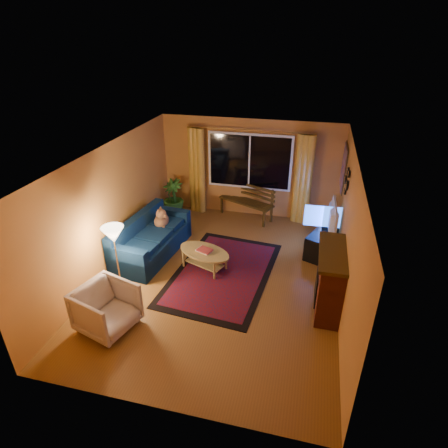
% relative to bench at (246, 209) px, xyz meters
% --- Properties ---
extents(floor, '(4.50, 6.00, 0.02)m').
position_rel_bench_xyz_m(floor, '(0.02, -2.75, -0.23)').
color(floor, brown).
rests_on(floor, ground).
extents(ceiling, '(4.50, 6.00, 0.02)m').
position_rel_bench_xyz_m(ceiling, '(0.02, -2.75, 2.29)').
color(ceiling, white).
rests_on(ceiling, ground).
extents(wall_back, '(4.50, 0.02, 2.50)m').
position_rel_bench_xyz_m(wall_back, '(0.02, 0.26, 1.03)').
color(wall_back, '#C47F38').
rests_on(wall_back, ground).
extents(wall_left, '(0.02, 6.00, 2.50)m').
position_rel_bench_xyz_m(wall_left, '(-2.24, -2.75, 1.03)').
color(wall_left, '#C47F38').
rests_on(wall_left, ground).
extents(wall_right, '(0.02, 6.00, 2.50)m').
position_rel_bench_xyz_m(wall_right, '(2.28, -2.75, 1.03)').
color(wall_right, '#C47F38').
rests_on(wall_right, ground).
extents(window, '(2.00, 0.02, 1.30)m').
position_rel_bench_xyz_m(window, '(0.02, 0.19, 1.23)').
color(window, black).
rests_on(window, wall_back).
extents(curtain_rod, '(3.20, 0.03, 0.03)m').
position_rel_bench_xyz_m(curtain_rod, '(0.02, 0.15, 2.03)').
color(curtain_rod, '#BF8C3F').
rests_on(curtain_rod, wall_back).
extents(curtain_left, '(0.36, 0.36, 2.24)m').
position_rel_bench_xyz_m(curtain_left, '(-1.33, 0.13, 0.90)').
color(curtain_left, gold).
rests_on(curtain_left, ground).
extents(curtain_right, '(0.36, 0.36, 2.24)m').
position_rel_bench_xyz_m(curtain_right, '(1.37, 0.13, 0.90)').
color(curtain_right, gold).
rests_on(curtain_right, ground).
extents(bench, '(1.52, 0.99, 0.44)m').
position_rel_bench_xyz_m(bench, '(0.00, 0.00, 0.00)').
color(bench, '#38280E').
rests_on(bench, ground).
extents(potted_plant, '(0.68, 0.68, 0.96)m').
position_rel_bench_xyz_m(potted_plant, '(-1.90, -0.26, 0.26)').
color(potted_plant, '#235B1E').
rests_on(potted_plant, ground).
extents(sofa, '(1.12, 2.17, 0.84)m').
position_rel_bench_xyz_m(sofa, '(-1.64, -2.25, 0.20)').
color(sofa, '#091F3F').
rests_on(sofa, ground).
extents(dog, '(0.36, 0.45, 0.45)m').
position_rel_bench_xyz_m(dog, '(-1.59, -1.78, 0.42)').
color(dog, '#996744').
rests_on(dog, sofa).
extents(armchair, '(0.99, 1.02, 0.86)m').
position_rel_bench_xyz_m(armchair, '(-1.43, -4.54, 0.21)').
color(armchair, '#C2B1AC').
rests_on(armchair, ground).
extents(floor_lamp, '(0.23, 0.23, 1.32)m').
position_rel_bench_xyz_m(floor_lamp, '(-1.72, -3.57, 0.44)').
color(floor_lamp, '#BF8C3F').
rests_on(floor_lamp, ground).
extents(rug, '(2.10, 3.07, 0.02)m').
position_rel_bench_xyz_m(rug, '(0.02, -2.61, -0.21)').
color(rug, '#740705').
rests_on(rug, ground).
extents(coffee_table, '(1.47, 1.47, 0.42)m').
position_rel_bench_xyz_m(coffee_table, '(-0.38, -2.51, -0.01)').
color(coffee_table, '#A28D4D').
rests_on(coffee_table, ground).
extents(tv_console, '(0.90, 1.36, 0.54)m').
position_rel_bench_xyz_m(tv_console, '(2.02, -1.22, 0.05)').
color(tv_console, black).
rests_on(tv_console, ground).
extents(television, '(0.19, 1.05, 0.60)m').
position_rel_bench_xyz_m(television, '(2.02, -1.22, 0.62)').
color(television, black).
rests_on(television, tv_console).
extents(fireplace, '(0.40, 1.20, 1.10)m').
position_rel_bench_xyz_m(fireplace, '(2.07, -3.15, 0.33)').
color(fireplace, maroon).
rests_on(fireplace, ground).
extents(mirror_cluster, '(0.06, 0.60, 0.56)m').
position_rel_bench_xyz_m(mirror_cluster, '(2.23, -1.45, 1.58)').
color(mirror_cluster, black).
rests_on(mirror_cluster, wall_right).
extents(painting, '(0.04, 0.76, 0.96)m').
position_rel_bench_xyz_m(painting, '(2.24, -0.30, 1.43)').
color(painting, '#D36327').
rests_on(painting, wall_right).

